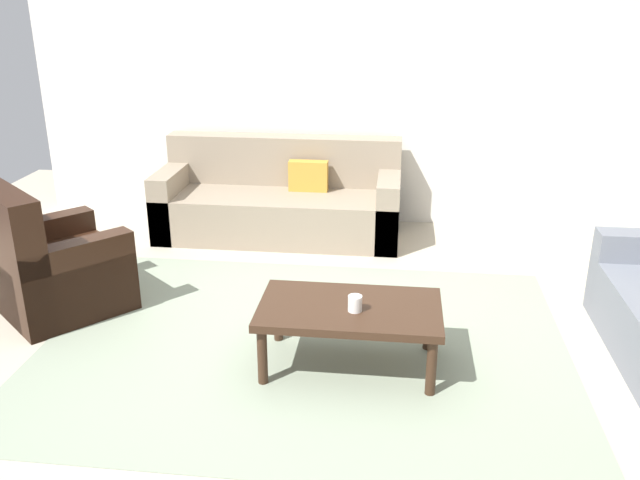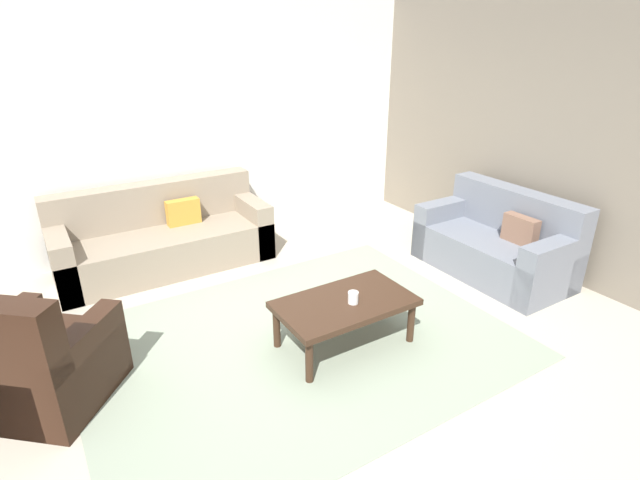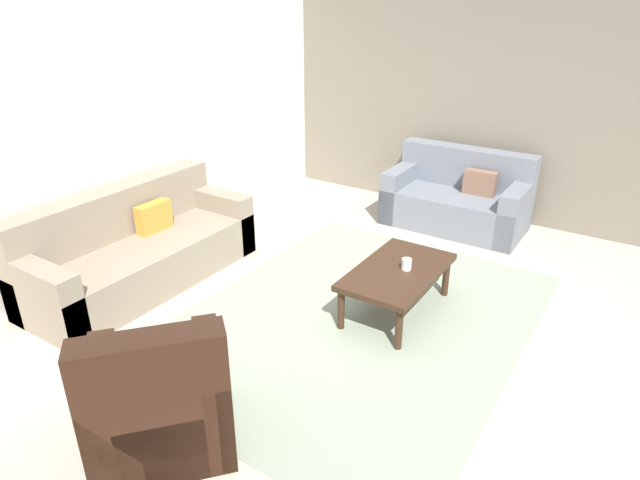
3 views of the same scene
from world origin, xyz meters
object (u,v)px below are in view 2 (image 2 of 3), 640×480
armchair_leather (36,369)px  cup (353,298)px  couch_loveseat (499,245)px  coffee_table (345,306)px  couch_main (163,238)px

armchair_leather → cup: (2.22, -0.56, 0.15)m
couch_loveseat → cup: size_ratio=16.35×
couch_loveseat → coffee_table: 2.18m
couch_main → coffee_table: bearing=-70.4°
armchair_leather → coffee_table: size_ratio=1.03×
coffee_table → cup: bearing=-60.8°
couch_loveseat → cup: couch_loveseat is taller
couch_main → couch_loveseat: (2.99, -2.08, 0.00)m
armchair_leather → coffee_table: 2.24m
couch_loveseat → coffee_table: (-2.16, -0.25, 0.06)m
armchair_leather → coffee_table: armchair_leather is taller
couch_main → cup: size_ratio=23.03×
couch_loveseat → coffee_table: size_ratio=1.43×
coffee_table → cup: cup is taller
armchair_leather → couch_loveseat: bearing=-3.3°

